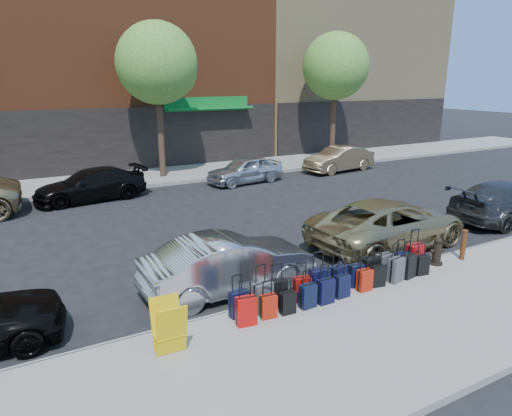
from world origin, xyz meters
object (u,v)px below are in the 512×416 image
tree_center (160,66)px  bollard (463,244)px  car_near_1 (229,264)px  car_near_3 (510,201)px  car_far_2 (245,170)px  fire_hydrant (437,252)px  car_near_2 (388,223)px  display_rack (169,327)px  car_far_3 (339,159)px  tree_right (338,68)px  suitcase_front_5 (338,278)px  car_far_1 (91,185)px

tree_center → bollard: bearing=-76.3°
car_near_1 → car_near_3: bearing=-90.4°
car_near_3 → car_far_2: car_near_3 is taller
fire_hydrant → car_near_2: bearing=107.0°
bollard → car_far_2: bearing=92.3°
car_near_1 → display_rack: bearing=131.1°
car_far_2 → car_far_3: car_far_3 is taller
car_near_1 → fire_hydrant: bearing=-107.5°
fire_hydrant → car_near_1: (-5.27, 1.49, 0.18)m
tree_right → car_near_2: size_ratio=1.42×
suitcase_front_5 → display_rack: 4.15m
bollard → car_far_3: car_far_3 is taller
display_rack → car_near_1: bearing=44.9°
car_far_3 → bollard: bearing=-30.8°
car_near_2 → tree_right: bearing=-36.3°
tree_right → display_rack: tree_right is taller
tree_center → tree_right: (10.50, 0.00, 0.00)m
fire_hydrant → car_near_2: 1.92m
car_far_2 → car_far_3: bearing=83.5°
car_near_3 → car_far_3: (0.44, 9.94, -0.03)m
suitcase_front_5 → display_rack: suitcase_front_5 is taller
tree_right → car_near_2: (-7.73, -12.43, -4.70)m
tree_center → display_rack: tree_center is taller
car_near_1 → car_far_1: bearing=5.8°
car_near_1 → car_far_1: 10.35m
tree_center → car_far_1: bearing=-147.1°
suitcase_front_5 → tree_right: bearing=40.8°
bollard → display_rack: size_ratio=0.86×
fire_hydrant → car_far_1: bearing=140.6°
car_near_2 → car_far_1: size_ratio=1.15×
display_rack → car_near_1: size_ratio=0.23×
suitcase_front_5 → car_near_3: 9.13m
display_rack → car_far_1: size_ratio=0.22×
car_near_2 → suitcase_front_5: bearing=114.8°
tree_center → car_far_3: 10.32m
car_far_3 → suitcase_front_5: bearing=-45.5°
car_far_2 → bollard: bearing=-5.2°
car_near_2 → car_far_3: 11.48m
tree_center → car_far_2: bearing=-42.1°
fire_hydrant → car_far_3: car_far_3 is taller
display_rack → car_near_3: size_ratio=0.20×
car_near_3 → car_far_1: (-12.34, 10.00, -0.05)m
car_far_3 → car_near_3: bearing=-9.3°
car_near_2 → fire_hydrant: bearing=171.4°
tree_right → car_far_3: bearing=-123.0°
tree_center → car_far_3: size_ratio=1.78×
car_far_1 → car_near_1: bearing=1.0°
suitcase_front_5 → car_near_2: bearing=17.8°
car_near_2 → car_near_3: bearing=-96.0°
suitcase_front_5 → car_near_3: (8.96, 1.74, 0.24)m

